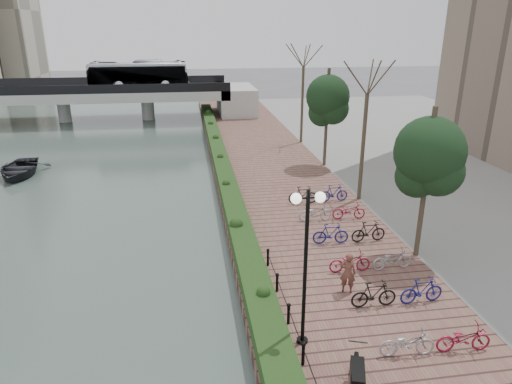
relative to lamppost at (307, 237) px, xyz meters
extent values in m
cube|color=brown|center=(2.37, 13.49, -3.93)|extent=(8.00, 75.00, 0.50)
cube|color=#1C3513|center=(-1.03, 15.99, -3.38)|extent=(1.10, 56.00, 0.60)
cylinder|color=black|center=(-0.23, -1.01, -3.33)|extent=(0.10, 0.10, 0.70)
cylinder|color=black|center=(-0.23, 0.99, -3.33)|extent=(0.10, 0.10, 0.70)
cylinder|color=black|center=(-0.23, 2.99, -3.33)|extent=(0.10, 0.10, 0.70)
cylinder|color=black|center=(-0.23, 4.99, -3.33)|extent=(0.10, 0.10, 0.70)
cylinder|color=black|center=(0.00, 0.00, -1.11)|extent=(0.12, 0.12, 5.14)
cylinder|color=black|center=(0.00, 0.00, 1.21)|extent=(0.70, 0.06, 0.06)
sphere|color=white|center=(-0.35, 0.00, 1.21)|extent=(0.32, 0.32, 0.32)
sphere|color=white|center=(0.35, 0.00, 1.21)|extent=(0.32, 0.32, 0.32)
imported|color=brown|center=(2.37, 2.59, -2.88)|extent=(0.69, 0.58, 1.61)
imported|color=#A4A4A8|center=(2.97, -1.11, -3.23)|extent=(0.60, 1.71, 0.90)
imported|color=black|center=(2.97, 1.49, -3.18)|extent=(0.47, 1.66, 1.00)
imported|color=maroon|center=(2.97, 4.09, -3.23)|extent=(0.60, 1.71, 0.90)
imported|color=navy|center=(2.97, 6.69, -3.18)|extent=(0.47, 1.66, 1.00)
imported|color=#A4A4A8|center=(2.97, 9.29, -3.23)|extent=(0.60, 1.71, 0.90)
imported|color=black|center=(2.97, 11.89, -3.18)|extent=(0.47, 1.66, 1.00)
imported|color=maroon|center=(4.77, -1.11, -3.23)|extent=(0.60, 1.71, 0.90)
imported|color=navy|center=(4.77, 1.49, -3.18)|extent=(0.47, 1.66, 1.00)
imported|color=#A4A4A8|center=(4.77, 4.09, -3.23)|extent=(0.60, 1.71, 0.90)
imported|color=black|center=(4.77, 6.69, -3.18)|extent=(0.47, 1.66, 1.00)
imported|color=maroon|center=(4.77, 9.29, -3.23)|extent=(0.60, 1.71, 0.90)
imported|color=navy|center=(4.77, 11.89, -3.18)|extent=(0.47, 1.66, 1.00)
cube|color=#ABACA6|center=(-16.63, 40.99, -1.18)|extent=(36.00, 8.00, 1.00)
cube|color=black|center=(-16.63, 37.09, -0.23)|extent=(36.00, 0.15, 0.90)
cube|color=black|center=(-16.63, 44.89, -0.23)|extent=(36.00, 0.15, 0.90)
cylinder|color=#ABACA6|center=(-16.63, 40.99, -2.93)|extent=(1.40, 1.40, 2.50)
cylinder|color=#ABACA6|center=(-7.63, 40.99, -2.93)|extent=(1.40, 1.40, 2.50)
imported|color=white|center=(-8.30, 40.99, 0.82)|extent=(2.52, 10.77, 3.00)
imported|color=black|center=(-15.18, 21.11, -3.65)|extent=(3.70, 5.06, 1.02)
camera|label=1|loc=(-3.24, -11.63, 5.74)|focal=32.00mm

